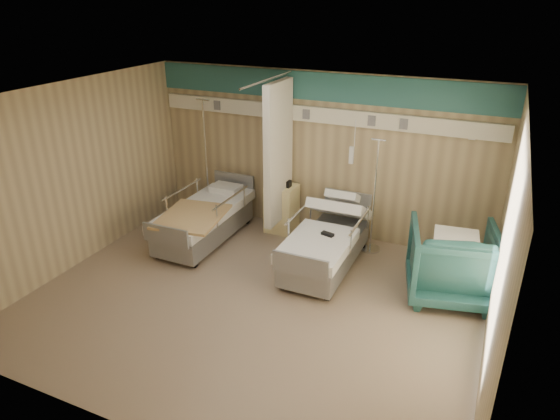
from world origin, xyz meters
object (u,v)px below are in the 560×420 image
object	(u,v)px
bed_right	(326,248)
visitor_armchair	(452,262)
iv_stand_right	(372,228)
bed_left	(204,223)
bedside_cabinet	(282,208)
iv_stand_left	(208,193)

from	to	relation	value
bed_right	visitor_armchair	xyz separation A→B (m)	(1.85, -0.07, 0.22)
visitor_armchair	iv_stand_right	world-z (taller)	iv_stand_right
bed_left	bedside_cabinet	size ratio (longest dim) A/B	2.54
bedside_cabinet	iv_stand_left	world-z (taller)	iv_stand_left
iv_stand_right	iv_stand_left	distance (m)	3.18
bed_right	bedside_cabinet	bearing A→B (deg)	141.95
bed_right	iv_stand_right	xyz separation A→B (m)	(0.50, 0.82, 0.07)
visitor_armchair	iv_stand_right	distance (m)	1.63
iv_stand_right	visitor_armchair	bearing A→B (deg)	-33.58
bed_left	visitor_armchair	size ratio (longest dim) A/B	1.84
bedside_cabinet	iv_stand_right	world-z (taller)	iv_stand_right
bedside_cabinet	iv_stand_right	size ratio (longest dim) A/B	0.45
bedside_cabinet	bed_left	bearing A→B (deg)	-139.40
bed_left	iv_stand_left	bearing A→B (deg)	117.63
bed_left	visitor_armchair	xyz separation A→B (m)	(4.05, -0.07, 0.22)
bed_right	iv_stand_right	size ratio (longest dim) A/B	1.14
iv_stand_left	iv_stand_right	bearing A→B (deg)	-1.65
bed_right	iv_stand_left	size ratio (longest dim) A/B	0.97
bedside_cabinet	iv_stand_left	xyz separation A→B (m)	(-1.53, 0.02, 0.03)
bed_left	bedside_cabinet	world-z (taller)	bedside_cabinet
bed_right	visitor_armchair	bearing A→B (deg)	-2.20
bed_right	bed_left	distance (m)	2.20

